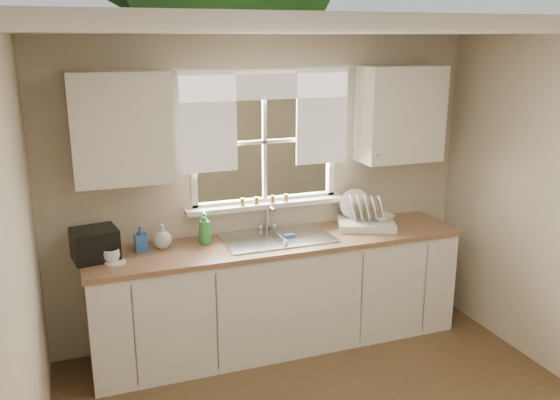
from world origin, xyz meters
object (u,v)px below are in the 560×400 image
object	(u,v)px
soap_bottle_a	(205,228)
cup	(111,255)
black_appliance	(95,244)
dish_rack	(365,219)

from	to	relation	value
soap_bottle_a	cup	distance (m)	0.74
soap_bottle_a	black_appliance	distance (m)	0.83
dish_rack	black_appliance	bearing A→B (deg)	179.73
black_appliance	soap_bottle_a	bearing A→B (deg)	-4.99
cup	black_appliance	xyz separation A→B (m)	(-0.10, 0.10, 0.07)
cup	dish_rack	bearing A→B (deg)	-20.84
soap_bottle_a	cup	bearing A→B (deg)	-167.96
cup	black_appliance	distance (m)	0.16
soap_bottle_a	cup	world-z (taller)	soap_bottle_a
dish_rack	cup	distance (m)	2.11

